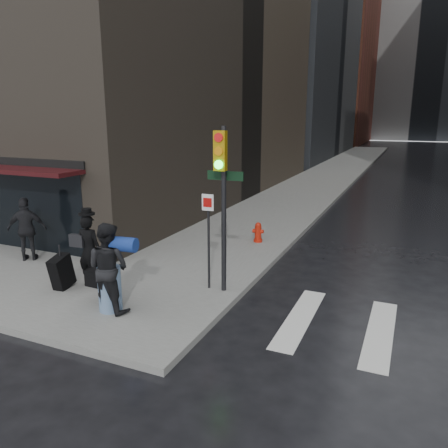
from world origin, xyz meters
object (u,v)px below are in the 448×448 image
Objects in this scene: man_jeans at (108,267)px; man_overcoat at (84,254)px; fire_hydrant at (258,233)px; man_greycoat at (27,229)px; traffic_light at (221,188)px.

man_overcoat is at bearing -28.99° from man_jeans.
man_jeans is 2.93× the size of fire_hydrant.
man_overcoat reaches higher than man_greycoat.
fire_hydrant is at bearing -172.72° from man_greycoat.
traffic_light is (1.72, 1.85, 1.49)m from man_jeans.
traffic_light is (3.13, 1.00, 1.63)m from man_overcoat.
man_jeans is at bearing 125.56° from man_greycoat.
man_overcoat reaches higher than fire_hydrant.
traffic_light is at bearing -82.28° from fire_hydrant.
man_overcoat is 1.65m from man_jeans.
traffic_light is at bearing -130.72° from man_jeans.
traffic_light is at bearing 149.24° from man_greycoat.
man_overcoat is 5.83m from fire_hydrant.
man_jeans is at bearing 143.82° from man_overcoat.
man_jeans is 0.50× the size of traffic_light.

